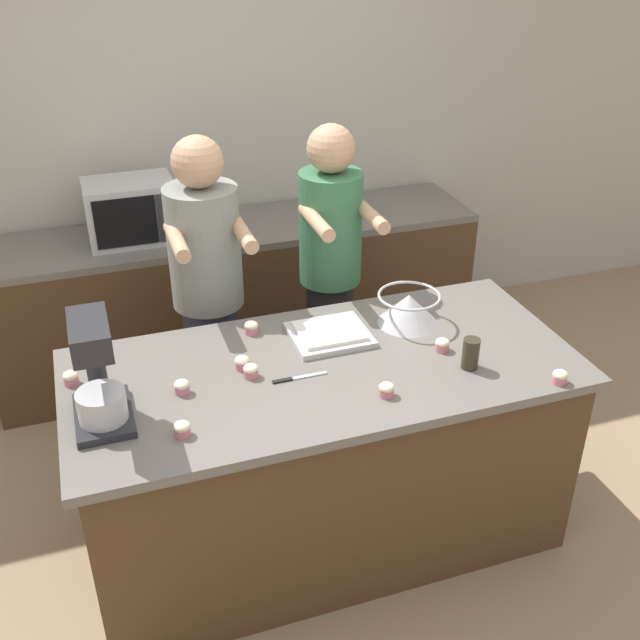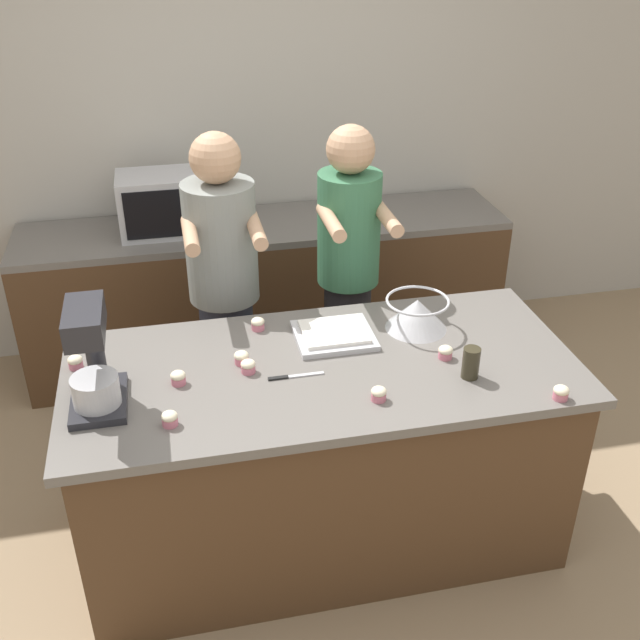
{
  "view_description": "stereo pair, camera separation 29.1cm",
  "coord_description": "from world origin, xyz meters",
  "px_view_note": "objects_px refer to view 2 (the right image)",
  "views": [
    {
      "loc": [
        -0.82,
        -2.35,
        2.52
      ],
      "look_at": [
        0.0,
        0.05,
        1.08
      ],
      "focal_mm": 42.0,
      "sensor_mm": 36.0,
      "label": 1
    },
    {
      "loc": [
        -0.54,
        -2.43,
        2.52
      ],
      "look_at": [
        0.0,
        0.05,
        1.08
      ],
      "focal_mm": 42.0,
      "sensor_mm": 36.0,
      "label": 2
    }
  ],
  "objects_px": {
    "knife": "(292,376)",
    "cupcake_1": "(379,394)",
    "drinking_glass": "(471,363)",
    "mixing_bowl": "(417,313)",
    "baking_tray": "(334,334)",
    "cupcake_4": "(248,366)",
    "cupcake_8": "(258,324)",
    "person_right": "(348,279)",
    "cupcake_2": "(170,418)",
    "cupcake_3": "(241,358)",
    "cupcake_7": "(445,352)",
    "cupcake_0": "(561,392)",
    "stand_mixer": "(92,363)",
    "cupcake_6": "(178,378)",
    "person_left": "(225,293)",
    "microwave_oven": "(162,203)"
  },
  "relations": [
    {
      "from": "stand_mixer",
      "to": "cupcake_7",
      "type": "xyz_separation_m",
      "value": [
        1.35,
        0.03,
        -0.15
      ]
    },
    {
      "from": "knife",
      "to": "cupcake_2",
      "type": "relative_size",
      "value": 3.77
    },
    {
      "from": "mixing_bowl",
      "to": "cupcake_3",
      "type": "bearing_deg",
      "value": -171.01
    },
    {
      "from": "cupcake_8",
      "to": "person_right",
      "type": "bearing_deg",
      "value": 39.84
    },
    {
      "from": "cupcake_8",
      "to": "cupcake_6",
      "type": "bearing_deg",
      "value": -135.82
    },
    {
      "from": "cupcake_7",
      "to": "cupcake_8",
      "type": "relative_size",
      "value": 1.0
    },
    {
      "from": "baking_tray",
      "to": "cupcake_8",
      "type": "xyz_separation_m",
      "value": [
        -0.3,
        0.14,
        0.01
      ]
    },
    {
      "from": "drinking_glass",
      "to": "cupcake_7",
      "type": "relative_size",
      "value": 2.19
    },
    {
      "from": "cupcake_7",
      "to": "stand_mixer",
      "type": "bearing_deg",
      "value": -178.8
    },
    {
      "from": "cupcake_1",
      "to": "cupcake_2",
      "type": "height_order",
      "value": "same"
    },
    {
      "from": "drinking_glass",
      "to": "cupcake_2",
      "type": "distance_m",
      "value": 1.15
    },
    {
      "from": "cupcake_2",
      "to": "cupcake_7",
      "type": "height_order",
      "value": "same"
    },
    {
      "from": "microwave_oven",
      "to": "cupcake_8",
      "type": "xyz_separation_m",
      "value": [
        0.35,
        -1.21,
        -0.12
      ]
    },
    {
      "from": "person_left",
      "to": "baking_tray",
      "type": "relative_size",
      "value": 5.07
    },
    {
      "from": "mixing_bowl",
      "to": "knife",
      "type": "height_order",
      "value": "mixing_bowl"
    },
    {
      "from": "person_right",
      "to": "baking_tray",
      "type": "height_order",
      "value": "person_right"
    },
    {
      "from": "cupcake_1",
      "to": "cupcake_0",
      "type": "bearing_deg",
      "value": -11.62
    },
    {
      "from": "person_right",
      "to": "drinking_glass",
      "type": "xyz_separation_m",
      "value": [
        0.24,
        -0.96,
        0.08
      ]
    },
    {
      "from": "mixing_bowl",
      "to": "cupcake_3",
      "type": "height_order",
      "value": "mixing_bowl"
    },
    {
      "from": "cupcake_2",
      "to": "microwave_oven",
      "type": "bearing_deg",
      "value": 88.6
    },
    {
      "from": "baking_tray",
      "to": "cupcake_4",
      "type": "bearing_deg",
      "value": -154.82
    },
    {
      "from": "drinking_glass",
      "to": "cupcake_0",
      "type": "xyz_separation_m",
      "value": [
        0.27,
        -0.21,
        -0.04
      ]
    },
    {
      "from": "baking_tray",
      "to": "cupcake_7",
      "type": "xyz_separation_m",
      "value": [
        0.4,
        -0.25,
        0.01
      ]
    },
    {
      "from": "cupcake_4",
      "to": "cupcake_7",
      "type": "distance_m",
      "value": 0.79
    },
    {
      "from": "cupcake_3",
      "to": "cupcake_8",
      "type": "bearing_deg",
      "value": 68.25
    },
    {
      "from": "baking_tray",
      "to": "cupcake_4",
      "type": "xyz_separation_m",
      "value": [
        -0.39,
        -0.18,
        0.01
      ]
    },
    {
      "from": "stand_mixer",
      "to": "baking_tray",
      "type": "height_order",
      "value": "stand_mixer"
    },
    {
      "from": "mixing_bowl",
      "to": "cupcake_8",
      "type": "relative_size",
      "value": 4.65
    },
    {
      "from": "cupcake_1",
      "to": "cupcake_6",
      "type": "xyz_separation_m",
      "value": [
        -0.72,
        0.26,
        0.0
      ]
    },
    {
      "from": "cupcake_0",
      "to": "cupcake_7",
      "type": "distance_m",
      "value": 0.48
    },
    {
      "from": "cupcake_2",
      "to": "cupcake_3",
      "type": "bearing_deg",
      "value": 49.22
    },
    {
      "from": "drinking_glass",
      "to": "mixing_bowl",
      "type": "bearing_deg",
      "value": 101.53
    },
    {
      "from": "cupcake_1",
      "to": "mixing_bowl",
      "type": "bearing_deg",
      "value": 57.32
    },
    {
      "from": "knife",
      "to": "cupcake_7",
      "type": "distance_m",
      "value": 0.63
    },
    {
      "from": "cupcake_8",
      "to": "mixing_bowl",
      "type": "bearing_deg",
      "value": -11.28
    },
    {
      "from": "cupcake_2",
      "to": "cupcake_3",
      "type": "relative_size",
      "value": 1.0
    },
    {
      "from": "stand_mixer",
      "to": "cupcake_3",
      "type": "xyz_separation_m",
      "value": [
        0.54,
        0.16,
        -0.15
      ]
    },
    {
      "from": "person_left",
      "to": "cupcake_7",
      "type": "bearing_deg",
      "value": -45.18
    },
    {
      "from": "mixing_bowl",
      "to": "knife",
      "type": "relative_size",
      "value": 1.23
    },
    {
      "from": "stand_mixer",
      "to": "knife",
      "type": "bearing_deg",
      "value": 1.85
    },
    {
      "from": "drinking_glass",
      "to": "cupcake_7",
      "type": "height_order",
      "value": "drinking_glass"
    },
    {
      "from": "knife",
      "to": "cupcake_1",
      "type": "height_order",
      "value": "cupcake_1"
    },
    {
      "from": "cupcake_3",
      "to": "cupcake_1",
      "type": "bearing_deg",
      "value": -37.3
    },
    {
      "from": "cupcake_0",
      "to": "cupcake_6",
      "type": "bearing_deg",
      "value": 163.84
    },
    {
      "from": "mixing_bowl",
      "to": "cupcake_6",
      "type": "relative_size",
      "value": 4.65
    },
    {
      "from": "cupcake_4",
      "to": "cupcake_7",
      "type": "xyz_separation_m",
      "value": [
        0.79,
        -0.07,
        0.0
      ]
    },
    {
      "from": "mixing_bowl",
      "to": "cupcake_7",
      "type": "xyz_separation_m",
      "value": [
        0.04,
        -0.25,
        -0.05
      ]
    },
    {
      "from": "cupcake_0",
      "to": "cupcake_4",
      "type": "distance_m",
      "value": 1.18
    },
    {
      "from": "cupcake_0",
      "to": "cupcake_3",
      "type": "distance_m",
      "value": 1.22
    },
    {
      "from": "knife",
      "to": "cupcake_4",
      "type": "distance_m",
      "value": 0.18
    }
  ]
}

